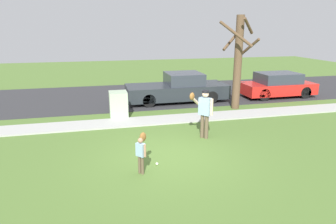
{
  "coord_description": "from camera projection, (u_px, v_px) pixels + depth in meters",
  "views": [
    {
      "loc": [
        -1.98,
        -8.16,
        3.79
      ],
      "look_at": [
        0.3,
        1.38,
        1.0
      ],
      "focal_mm": 32.13,
      "sensor_mm": 36.0,
      "label": 1
    }
  ],
  "objects": [
    {
      "name": "baseball",
      "position": [
        157.0,
        164.0,
        8.53
      ],
      "size": [
        0.07,
        0.07,
        0.07
      ],
      "primitive_type": "sphere",
      "color": "white",
      "rests_on": "ground"
    },
    {
      "name": "street_tree_near",
      "position": [
        238.0,
        60.0,
        13.87
      ],
      "size": [
        1.84,
        1.88,
        4.31
      ],
      "color": "brown",
      "rests_on": "ground"
    },
    {
      "name": "sidewalk_strip",
      "position": [
        149.0,
        121.0,
        12.47
      ],
      "size": [
        36.0,
        1.2,
        0.06
      ],
      "primitive_type": "cube",
      "color": "#A3A39E",
      "rests_on": "ground"
    },
    {
      "name": "person_adult",
      "position": [
        204.0,
        109.0,
        10.33
      ],
      "size": [
        0.86,
        0.48,
        1.71
      ],
      "rotation": [
        0.0,
        0.0,
        -2.44
      ],
      "color": "brown",
      "rests_on": "ground"
    },
    {
      "name": "road_surface",
      "position": [
        134.0,
        95.0,
        17.15
      ],
      "size": [
        36.0,
        6.8,
        0.02
      ],
      "primitive_type": "cube",
      "color": "#2D2D30",
      "rests_on": "ground"
    },
    {
      "name": "utility_cabinet",
      "position": [
        118.0,
        105.0,
        12.91
      ],
      "size": [
        0.75,
        0.79,
        1.13
      ],
      "primitive_type": "cube",
      "color": "#9EB293",
      "rests_on": "ground"
    },
    {
      "name": "ground_plane",
      "position": [
        149.0,
        122.0,
        12.38
      ],
      "size": [
        48.0,
        48.0,
        0.0
      ],
      "primitive_type": "plane",
      "color": "#4C6B2D"
    },
    {
      "name": "parked_pickup_dark",
      "position": [
        178.0,
        89.0,
        15.66
      ],
      "size": [
        5.2,
        1.95,
        1.48
      ],
      "rotation": [
        0.0,
        0.0,
        3.14
      ],
      "color": "#23282D",
      "rests_on": "road_surface"
    },
    {
      "name": "person_child",
      "position": [
        141.0,
        149.0,
        7.95
      ],
      "size": [
        0.37,
        0.56,
        1.06
      ],
      "rotation": [
        0.0,
        0.0,
        0.7
      ],
      "color": "brown",
      "rests_on": "ground"
    },
    {
      "name": "parked_hatchback_red",
      "position": [
        277.0,
        85.0,
        16.72
      ],
      "size": [
        4.0,
        1.75,
        1.33
      ],
      "rotation": [
        0.0,
        0.0,
        3.14
      ],
      "color": "red",
      "rests_on": "road_surface"
    }
  ]
}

